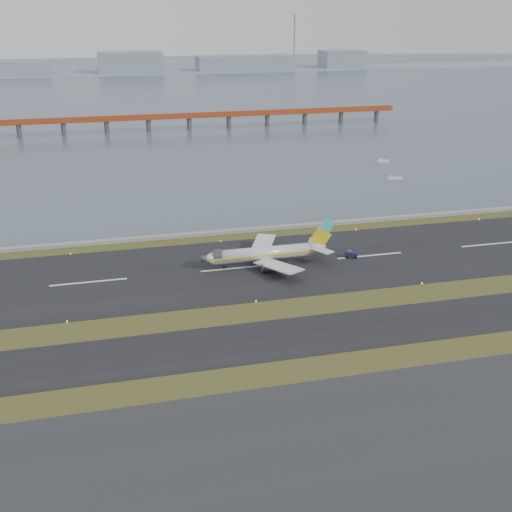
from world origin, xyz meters
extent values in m
plane|color=#374017|center=(0.00, 0.00, 0.00)|extent=(1000.00, 1000.00, 0.00)
cube|color=#2C2C2E|center=(0.00, -55.00, 0.05)|extent=(1000.00, 50.00, 0.10)
cube|color=black|center=(0.00, -12.00, 0.05)|extent=(1000.00, 18.00, 0.10)
cube|color=black|center=(0.00, 30.00, 0.05)|extent=(1000.00, 45.00, 0.10)
cube|color=gray|center=(0.00, 60.00, 0.50)|extent=(1000.00, 2.50, 1.00)
cube|color=#42505E|center=(0.00, 460.00, 0.00)|extent=(1400.00, 800.00, 1.30)
cube|color=#A03D1B|center=(20.00, 250.00, 7.50)|extent=(260.00, 5.00, 1.60)
cube|color=#A03D1B|center=(20.00, 250.00, 9.00)|extent=(260.00, 0.40, 1.40)
cylinder|color=#4C4C51|center=(-76.00, 250.00, 3.00)|extent=(2.80, 2.80, 7.00)
cylinder|color=#4C4C51|center=(20.00, 250.00, 3.00)|extent=(2.80, 2.80, 7.00)
cylinder|color=#4C4C51|center=(116.00, 250.00, 3.00)|extent=(2.80, 2.80, 7.00)
cube|color=gray|center=(0.00, 620.00, 0.00)|extent=(1400.00, 80.00, 1.00)
cube|color=gray|center=(-120.00, 620.00, 7.00)|extent=(90.00, 35.00, 14.00)
cube|color=gray|center=(10.00, 620.00, 11.00)|extent=(70.00, 35.00, 22.00)
cube|color=gray|center=(140.00, 620.00, 8.00)|extent=(110.00, 35.00, 16.00)
cube|color=gray|center=(260.00, 620.00, 10.00)|extent=(50.00, 35.00, 20.00)
cylinder|color=gray|center=(200.00, 620.00, 30.00)|extent=(1.80, 1.80, 60.00)
cylinder|color=silver|center=(7.74, 30.74, 3.50)|extent=(28.00, 3.80, 3.80)
cone|color=silver|center=(-7.86, 30.74, 3.50)|extent=(3.20, 3.80, 3.80)
cone|color=silver|center=(23.94, 30.74, 3.80)|extent=(5.00, 3.80, 3.80)
cube|color=yellow|center=(7.74, 28.82, 3.50)|extent=(31.00, 0.06, 0.45)
cube|color=yellow|center=(7.74, 32.66, 3.50)|extent=(31.00, 0.06, 0.45)
cube|color=silver|center=(9.94, 22.24, 2.80)|extent=(11.31, 15.89, 1.66)
cube|color=silver|center=(9.94, 39.24, 2.80)|extent=(11.31, 15.89, 1.66)
cylinder|color=#3D3E43|center=(8.24, 24.74, 1.60)|extent=(4.20, 2.10, 2.10)
cylinder|color=#3D3E43|center=(8.24, 36.74, 1.60)|extent=(4.20, 2.10, 2.10)
cube|color=yellow|center=(24.74, 30.74, 6.70)|extent=(6.80, 0.35, 6.85)
cube|color=#4AC4D4|center=(26.64, 30.74, 10.40)|extent=(4.85, 0.37, 4.90)
cube|color=silver|center=(24.24, 26.94, 4.30)|extent=(5.64, 6.80, 0.22)
cube|color=silver|center=(24.24, 34.54, 4.30)|extent=(5.64, 6.80, 0.22)
cylinder|color=black|center=(-3.26, 30.74, 0.45)|extent=(0.80, 0.28, 0.80)
cylinder|color=black|center=(9.24, 27.94, 0.55)|extent=(1.00, 0.38, 1.00)
cylinder|color=black|center=(9.24, 33.54, 0.55)|extent=(1.00, 0.38, 1.00)
cube|color=#151A3B|center=(34.09, 30.06, 0.93)|extent=(3.67, 2.60, 1.24)
cube|color=#3D3E43|center=(33.68, 30.16, 1.76)|extent=(1.78, 1.85, 0.73)
cylinder|color=black|center=(32.78, 29.53, 0.36)|extent=(0.78, 0.47, 0.73)
cylinder|color=black|center=(33.17, 31.14, 0.36)|extent=(0.78, 0.47, 0.73)
cylinder|color=black|center=(35.00, 28.99, 0.36)|extent=(0.78, 0.47, 0.73)
cylinder|color=black|center=(35.39, 30.60, 0.36)|extent=(0.78, 0.47, 0.73)
cube|color=silver|center=(86.24, 110.41, 0.37)|extent=(6.76, 3.10, 0.84)
cube|color=silver|center=(84.86, 110.64, 1.12)|extent=(2.08, 1.78, 0.84)
cube|color=silver|center=(94.92, 141.24, 0.39)|extent=(7.17, 3.46, 0.88)
cube|color=silver|center=(93.48, 140.95, 1.18)|extent=(2.23, 1.93, 0.88)
camera|label=1|loc=(-34.87, -131.39, 67.91)|focal=45.00mm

